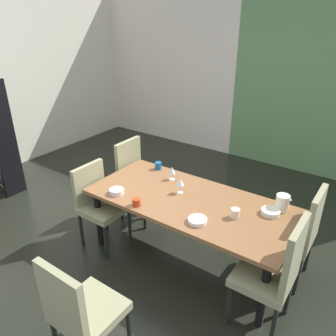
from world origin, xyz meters
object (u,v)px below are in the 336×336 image
(chair_left_far, at_px, (136,177))
(pitcher_right, at_px, (282,203))
(serving_bowl_rear, at_px, (117,191))
(wine_glass_center, at_px, (180,182))
(cup_south, at_px, (235,213))
(dining_table, at_px, (190,206))
(serving_bowl_corner, at_px, (271,212))
(serving_bowl_east, at_px, (197,220))
(wine_glass_near_shelf, at_px, (172,171))
(cup_left, at_px, (137,202))
(chair_head_near, at_px, (79,310))
(chair_left_near, at_px, (98,201))
(cup_near_window, at_px, (158,166))
(chair_right_near, at_px, (275,272))
(chair_right_far, at_px, (298,232))

(chair_left_far, height_order, pitcher_right, chair_left_far)
(chair_left_far, distance_m, serving_bowl_rear, 0.75)
(wine_glass_center, distance_m, serving_bowl_rear, 0.66)
(cup_south, bearing_deg, wine_glass_center, 171.92)
(dining_table, height_order, serving_bowl_corner, serving_bowl_corner)
(dining_table, xyz_separation_m, serving_bowl_east, (0.25, -0.29, 0.09))
(wine_glass_near_shelf, distance_m, cup_left, 0.65)
(chair_head_near, height_order, serving_bowl_rear, chair_head_near)
(serving_bowl_rear, bearing_deg, chair_left_far, 114.80)
(chair_left_near, xyz_separation_m, wine_glass_center, (0.82, 0.39, 0.31))
(cup_near_window, bearing_deg, serving_bowl_east, -35.83)
(cup_south, bearing_deg, chair_right_near, -31.08)
(chair_right_far, distance_m, wine_glass_near_shelf, 1.40)
(chair_right_near, distance_m, cup_left, 1.36)
(chair_head_near, xyz_separation_m, serving_bowl_corner, (0.74, 1.65, 0.20))
(chair_right_near, height_order, chair_left_far, chair_right_near)
(chair_head_near, relative_size, serving_bowl_corner, 5.69)
(chair_right_near, distance_m, cup_south, 0.61)
(cup_near_window, bearing_deg, serving_bowl_corner, -7.00)
(chair_right_near, bearing_deg, pitcher_right, 15.73)
(chair_left_near, height_order, cup_near_window, chair_left_near)
(serving_bowl_east, relative_size, cup_near_window, 1.99)
(dining_table, xyz_separation_m, cup_left, (-0.37, -0.39, 0.11))
(wine_glass_near_shelf, bearing_deg, serving_bowl_corner, -2.50)
(chair_left_near, distance_m, cup_south, 1.51)
(chair_left_near, height_order, pitcher_right, chair_left_near)
(cup_left, distance_m, cup_south, 0.93)
(dining_table, xyz_separation_m, chair_head_near, (-0.00, -1.44, -0.10))
(chair_head_near, height_order, chair_left_far, chair_left_far)
(serving_bowl_rear, bearing_deg, chair_head_near, -58.75)
(chair_head_near, bearing_deg, wine_glass_center, 95.87)
(serving_bowl_east, relative_size, pitcher_right, 1.08)
(cup_near_window, relative_size, cup_left, 1.04)
(serving_bowl_rear, xyz_separation_m, cup_left, (0.31, -0.06, 0.01))
(dining_table, relative_size, chair_right_near, 1.97)
(serving_bowl_east, bearing_deg, chair_left_far, 153.39)
(chair_left_near, bearing_deg, chair_head_near, 41.08)
(serving_bowl_rear, bearing_deg, cup_left, -10.18)
(chair_left_near, distance_m, cup_left, 0.65)
(chair_head_near, xyz_separation_m, serving_bowl_rear, (-0.67, 1.11, 0.20))
(chair_left_near, bearing_deg, pitcher_right, 110.42)
(serving_bowl_rear, bearing_deg, wine_glass_center, 37.05)
(serving_bowl_east, bearing_deg, dining_table, 131.10)
(chair_left_far, height_order, cup_left, chair_left_far)
(serving_bowl_rear, height_order, cup_near_window, cup_near_window)
(dining_table, height_order, chair_right_near, chair_right_near)
(serving_bowl_corner, bearing_deg, serving_bowl_rear, -159.16)
(cup_south, xyz_separation_m, pitcher_right, (0.31, 0.36, 0.04))
(wine_glass_center, distance_m, serving_bowl_corner, 0.91)
(serving_bowl_corner, bearing_deg, cup_near_window, 173.00)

